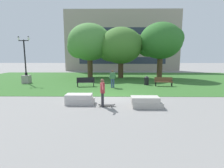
% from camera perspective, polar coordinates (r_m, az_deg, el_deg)
% --- Properties ---
extents(ground_plane, '(140.00, 140.00, 0.00)m').
position_cam_1_polar(ground_plane, '(13.27, 0.07, -4.18)').
color(ground_plane, gray).
extents(grass_lawn, '(40.00, 20.00, 0.02)m').
position_cam_1_polar(grass_lawn, '(23.12, 0.39, 1.49)').
color(grass_lawn, '#336628').
rests_on(grass_lawn, ground).
extents(concrete_block_center, '(1.80, 0.90, 0.64)m').
position_cam_1_polar(concrete_block_center, '(11.45, -10.49, -4.89)').
color(concrete_block_center, '#BCB7B2').
rests_on(concrete_block_center, ground).
extents(concrete_block_left, '(1.86, 0.90, 0.64)m').
position_cam_1_polar(concrete_block_left, '(10.75, 11.05, -5.82)').
color(concrete_block_left, '#B2ADA3').
rests_on(concrete_block_left, ground).
extents(person_skateboarder, '(0.30, 1.51, 1.71)m').
position_cam_1_polar(person_skateboarder, '(10.48, -3.13, -2.29)').
color(person_skateboarder, '#28282D').
rests_on(person_skateboarder, ground).
extents(skateboard, '(1.03, 0.28, 0.14)m').
position_cam_1_polar(skateboard, '(10.73, -1.70, -6.90)').
color(skateboard, black).
rests_on(skateboard, ground).
extents(park_bench_near_left, '(1.84, 0.67, 0.90)m').
position_cam_1_polar(park_bench_near_left, '(18.60, 16.49, 0.93)').
color(park_bench_near_left, brown).
rests_on(park_bench_near_left, grass_lawn).
extents(park_bench_near_right, '(1.86, 0.78, 0.90)m').
position_cam_1_polar(park_bench_near_right, '(17.81, -8.62, 0.86)').
color(park_bench_near_right, black).
rests_on(park_bench_near_right, grass_lawn).
extents(lamp_post_right, '(1.32, 0.80, 5.23)m').
position_cam_1_polar(lamp_post_right, '(22.03, -26.23, 2.98)').
color(lamp_post_right, gray).
rests_on(lamp_post_right, grass_lawn).
extents(tree_near_left, '(6.49, 6.18, 7.66)m').
position_cam_1_polar(tree_near_left, '(26.02, -7.50, 13.21)').
color(tree_near_left, '#4C3823').
rests_on(tree_near_left, grass_lawn).
extents(tree_far_left, '(6.11, 5.82, 7.59)m').
position_cam_1_polar(tree_far_left, '(25.51, 15.45, 13.25)').
color(tree_far_left, '#4C3823').
rests_on(tree_far_left, grass_lawn).
extents(tree_far_right, '(6.22, 5.93, 7.02)m').
position_cam_1_polar(tree_far_right, '(25.03, 2.74, 12.24)').
color(tree_far_right, '#42301E').
rests_on(tree_far_right, grass_lawn).
extents(trash_bin, '(0.49, 0.49, 0.96)m').
position_cam_1_polar(trash_bin, '(18.95, 11.21, 1.17)').
color(trash_bin, black).
rests_on(trash_bin, grass_lawn).
extents(person_bystander_near_lawn, '(0.74, 0.51, 1.71)m').
position_cam_1_polar(person_bystander_near_lawn, '(16.89, 0.21, 2.05)').
color(person_bystander_near_lawn, '#384C7A').
rests_on(person_bystander_near_lawn, grass_lawn).
extents(building_facade_distant, '(24.10, 1.03, 12.51)m').
position_cam_1_polar(building_facade_distant, '(37.60, 3.43, 13.88)').
color(building_facade_distant, gray).
rests_on(building_facade_distant, ground).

